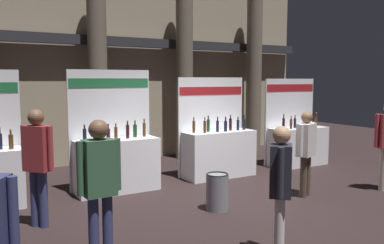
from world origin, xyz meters
TOP-DOWN VIEW (x-y plane):
  - ground_plane at (0.00, 0.00)m, footprint 24.00×24.00m
  - hall_colonnade at (-0.00, 4.46)m, footprint 11.00×1.06m
  - exhibitor_booth_1 at (-1.60, 1.63)m, footprint 1.67×0.66m
  - exhibitor_booth_2 at (0.80, 1.63)m, footprint 1.73×0.66m
  - exhibitor_booth_3 at (3.21, 1.62)m, footprint 1.63×0.66m
  - trash_bin at (-0.56, -0.34)m, footprint 0.38×0.38m
  - visitor_0 at (-2.87, -1.31)m, footprint 0.53×0.25m
  - visitor_1 at (-3.27, 0.35)m, footprint 0.41×0.44m
  - visitor_2 at (-0.96, -2.27)m, footprint 0.41×0.42m
  - visitor_3 at (1.31, -0.51)m, footprint 0.55×0.37m

SIDE VIEW (x-z plane):
  - ground_plane at x=0.00m, z-range 0.00..0.00m
  - trash_bin at x=-0.56m, z-range 0.00..0.62m
  - exhibitor_booth_3 at x=3.21m, z-range -0.52..1.68m
  - exhibitor_booth_2 at x=0.80m, z-range -0.51..1.72m
  - exhibitor_booth_1 at x=-1.60m, z-range -0.57..1.80m
  - visitor_3 at x=1.31m, z-range 0.15..1.74m
  - visitor_2 at x=-0.96m, z-range 0.15..1.78m
  - visitor_0 at x=-2.87m, z-range 0.16..1.89m
  - visitor_1 at x=-3.27m, z-range 0.17..1.92m
  - hall_colonnade at x=0.00m, z-range -0.08..5.66m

